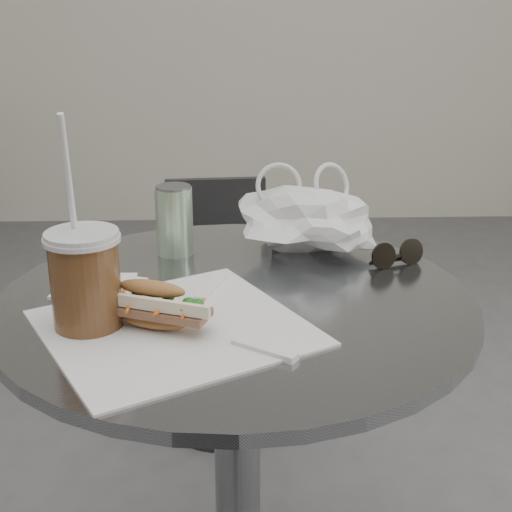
{
  "coord_description": "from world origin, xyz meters",
  "views": [
    {
      "loc": [
        -0.01,
        -0.84,
        1.19
      ],
      "look_at": [
        0.03,
        0.25,
        0.79
      ],
      "focal_mm": 50.0,
      "sensor_mm": 36.0,
      "label": 1
    }
  ],
  "objects_px": {
    "banh_mi": "(153,306)",
    "drink_can": "(174,220)",
    "chair_far": "(220,319)",
    "sunglasses": "(397,256)",
    "iced_coffee": "(85,279)",
    "cafe_table": "(237,442)"
  },
  "relations": [
    {
      "from": "cafe_table",
      "to": "drink_can",
      "type": "xyz_separation_m",
      "value": [
        -0.11,
        0.2,
        0.34
      ]
    },
    {
      "from": "chair_far",
      "to": "banh_mi",
      "type": "bearing_deg",
      "value": 81.1
    },
    {
      "from": "iced_coffee",
      "to": "sunglasses",
      "type": "bearing_deg",
      "value": 24.96
    },
    {
      "from": "banh_mi",
      "to": "iced_coffee",
      "type": "height_order",
      "value": "iced_coffee"
    },
    {
      "from": "sunglasses",
      "to": "drink_can",
      "type": "xyz_separation_m",
      "value": [
        -0.39,
        0.08,
        0.05
      ]
    },
    {
      "from": "cafe_table",
      "to": "drink_can",
      "type": "height_order",
      "value": "drink_can"
    },
    {
      "from": "cafe_table",
      "to": "sunglasses",
      "type": "height_order",
      "value": "sunglasses"
    },
    {
      "from": "cafe_table",
      "to": "sunglasses",
      "type": "distance_m",
      "value": 0.43
    },
    {
      "from": "chair_far",
      "to": "sunglasses",
      "type": "bearing_deg",
      "value": 111.08
    },
    {
      "from": "iced_coffee",
      "to": "banh_mi",
      "type": "bearing_deg",
      "value": -5.77
    },
    {
      "from": "cafe_table",
      "to": "chair_far",
      "type": "height_order",
      "value": "cafe_table"
    },
    {
      "from": "banh_mi",
      "to": "iced_coffee",
      "type": "xyz_separation_m",
      "value": [
        -0.09,
        0.01,
        0.04
      ]
    },
    {
      "from": "chair_far",
      "to": "iced_coffee",
      "type": "bearing_deg",
      "value": 75.35
    },
    {
      "from": "cafe_table",
      "to": "drink_can",
      "type": "distance_m",
      "value": 0.41
    },
    {
      "from": "cafe_table",
      "to": "sunglasses",
      "type": "xyz_separation_m",
      "value": [
        0.29,
        0.13,
        0.29
      ]
    },
    {
      "from": "iced_coffee",
      "to": "drink_can",
      "type": "distance_m",
      "value": 0.33
    },
    {
      "from": "banh_mi",
      "to": "drink_can",
      "type": "relative_size",
      "value": 1.7
    },
    {
      "from": "cafe_table",
      "to": "banh_mi",
      "type": "height_order",
      "value": "banh_mi"
    },
    {
      "from": "chair_far",
      "to": "iced_coffee",
      "type": "xyz_separation_m",
      "value": [
        -0.17,
        -0.92,
        0.5
      ]
    },
    {
      "from": "banh_mi",
      "to": "cafe_table",
      "type": "bearing_deg",
      "value": 64.79
    },
    {
      "from": "banh_mi",
      "to": "drink_can",
      "type": "height_order",
      "value": "drink_can"
    },
    {
      "from": "banh_mi",
      "to": "drink_can",
      "type": "bearing_deg",
      "value": 109.48
    }
  ]
}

